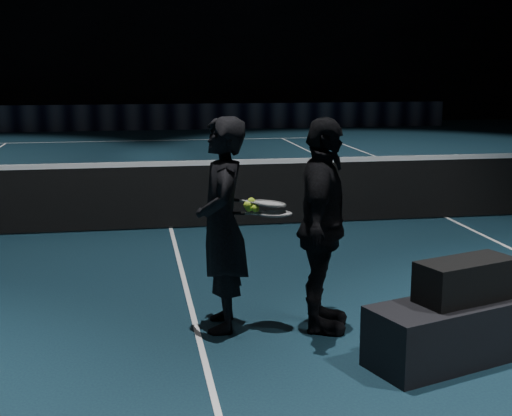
{
  "coord_description": "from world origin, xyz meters",
  "views": [
    {
      "loc": [
        -0.5,
        -9.77,
        2.25
      ],
      "look_at": [
        0.51,
        -4.0,
        1.07
      ],
      "focal_mm": 50.0,
      "sensor_mm": 36.0,
      "label": 1
    }
  ],
  "objects_px": {
    "racket_lower": "(275,214)",
    "player_a": "(222,225)",
    "tennis_balls": "(252,206)",
    "player_b": "(322,226)",
    "racket_upper": "(269,203)",
    "racket_bag": "(466,280)",
    "player_bench": "(463,329)"
  },
  "relations": [
    {
      "from": "player_b",
      "to": "tennis_balls",
      "type": "xyz_separation_m",
      "value": [
        -0.58,
        0.13,
        0.16
      ]
    },
    {
      "from": "player_bench",
      "to": "player_a",
      "type": "height_order",
      "value": "player_a"
    },
    {
      "from": "player_a",
      "to": "tennis_balls",
      "type": "xyz_separation_m",
      "value": [
        0.25,
        -0.05,
        0.16
      ]
    },
    {
      "from": "player_b",
      "to": "player_bench",
      "type": "bearing_deg",
      "value": -110.88
    },
    {
      "from": "player_b",
      "to": "racket_lower",
      "type": "height_order",
      "value": "player_b"
    },
    {
      "from": "racket_bag",
      "to": "player_a",
      "type": "distance_m",
      "value": 2.03
    },
    {
      "from": "player_b",
      "to": "racket_lower",
      "type": "distance_m",
      "value": 0.41
    },
    {
      "from": "racket_lower",
      "to": "racket_upper",
      "type": "xyz_separation_m",
      "value": [
        -0.04,
        0.05,
        0.08
      ]
    },
    {
      "from": "player_a",
      "to": "player_b",
      "type": "bearing_deg",
      "value": 82.95
    },
    {
      "from": "racket_upper",
      "to": "tennis_balls",
      "type": "bearing_deg",
      "value": -170.43
    },
    {
      "from": "racket_lower",
      "to": "tennis_balls",
      "type": "xyz_separation_m",
      "value": [
        -0.19,
        0.05,
        0.06
      ]
    },
    {
      "from": "racket_bag",
      "to": "tennis_balls",
      "type": "relative_size",
      "value": 6.59
    },
    {
      "from": "racket_upper",
      "to": "tennis_balls",
      "type": "height_order",
      "value": "racket_upper"
    },
    {
      "from": "player_a",
      "to": "racket_lower",
      "type": "height_order",
      "value": "player_a"
    },
    {
      "from": "racket_bag",
      "to": "player_a",
      "type": "bearing_deg",
      "value": 132.55
    },
    {
      "from": "player_a",
      "to": "racket_upper",
      "type": "distance_m",
      "value": 0.44
    },
    {
      "from": "racket_bag",
      "to": "player_b",
      "type": "relative_size",
      "value": 0.43
    },
    {
      "from": "racket_bag",
      "to": "player_a",
      "type": "relative_size",
      "value": 0.43
    },
    {
      "from": "player_b",
      "to": "racket_lower",
      "type": "bearing_deg",
      "value": 97.26
    },
    {
      "from": "player_a",
      "to": "racket_upper",
      "type": "height_order",
      "value": "player_a"
    },
    {
      "from": "racket_upper",
      "to": "player_a",
      "type": "bearing_deg",
      "value": -178.29
    },
    {
      "from": "player_bench",
      "to": "player_a",
      "type": "distance_m",
      "value": 2.12
    },
    {
      "from": "racket_bag",
      "to": "tennis_balls",
      "type": "bearing_deg",
      "value": 130.02
    },
    {
      "from": "racket_upper",
      "to": "tennis_balls",
      "type": "relative_size",
      "value": 5.67
    },
    {
      "from": "player_bench",
      "to": "tennis_balls",
      "type": "relative_size",
      "value": 13.18
    },
    {
      "from": "player_bench",
      "to": "racket_bag",
      "type": "relative_size",
      "value": 2.0
    },
    {
      "from": "racket_lower",
      "to": "player_a",
      "type": "bearing_deg",
      "value": -180.0
    },
    {
      "from": "player_b",
      "to": "racket_upper",
      "type": "height_order",
      "value": "player_b"
    },
    {
      "from": "player_a",
      "to": "tennis_balls",
      "type": "relative_size",
      "value": 15.27
    },
    {
      "from": "tennis_balls",
      "to": "racket_bag",
      "type": "bearing_deg",
      "value": -31.48
    },
    {
      "from": "racket_bag",
      "to": "tennis_balls",
      "type": "distance_m",
      "value": 1.82
    },
    {
      "from": "player_b",
      "to": "racket_upper",
      "type": "xyz_separation_m",
      "value": [
        -0.43,
        0.14,
        0.18
      ]
    }
  ]
}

